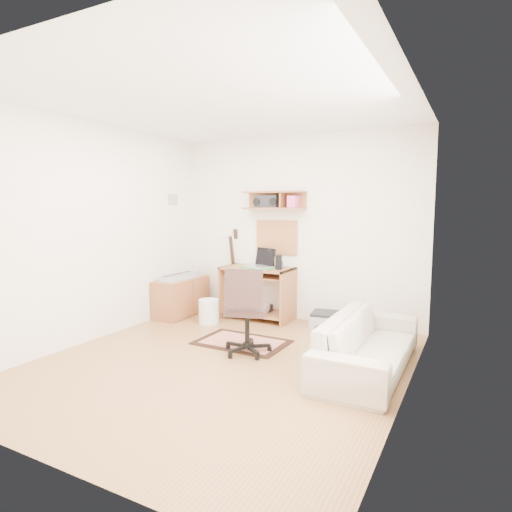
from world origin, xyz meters
The scene contains 22 objects.
floor centered at (0.00, 0.00, -0.01)m, with size 3.60×4.00×0.01m, color #A47344.
ceiling centered at (0.00, 0.00, 2.60)m, with size 3.60×4.00×0.01m, color white.
back_wall centered at (0.00, 2.00, 1.30)m, with size 3.60×0.01×2.60m, color white.
left_wall centered at (-1.80, 0.00, 1.30)m, with size 0.01×4.00×2.60m, color white.
right_wall centered at (1.80, 0.00, 1.30)m, with size 0.01×4.00×2.60m, color white.
wall_shelf centered at (-0.30, 1.88, 1.70)m, with size 0.90×0.25×0.26m, color #9A5E36.
cork_board centered at (-0.30, 1.98, 1.17)m, with size 0.64×0.03×0.49m, color tan.
wall_photo centered at (-1.79, 1.50, 1.72)m, with size 0.02×0.20×0.15m, color #4C8CBF.
desk centered at (-0.48, 1.73, 0.38)m, with size 1.00×0.55×0.75m, color #9A5E36, non-canonical shape.
laptop centered at (-0.44, 1.71, 0.89)m, with size 0.36×0.36×0.28m, color silver, non-canonical shape.
speaker centered at (-0.13, 1.68, 0.85)m, with size 0.09×0.09×0.20m, color black.
desk_lamp centered at (-0.29, 1.87, 0.88)m, with size 0.09×0.09×0.26m, color black, non-canonical shape.
pencil_cup centered at (-0.16, 1.83, 0.80)m, with size 0.07×0.07×0.09m, color #2F438D.
boombox centered at (-0.40, 1.87, 1.68)m, with size 0.35×0.16×0.18m, color black.
rug centered at (-0.14, 0.67, 0.01)m, with size 1.06×0.71×0.01m, color beige.
task_chair centered at (0.09, 0.39, 0.49)m, with size 0.50×0.50×0.98m, color #33211E, non-canonical shape.
cabinet centered at (-1.58, 1.38, 0.28)m, with size 0.40×0.90×0.55m, color #9A5E36.
music_keyboard centered at (-1.58, 1.38, 0.58)m, with size 0.22×0.72×0.06m, color #B2B5BA.
guitar centered at (-1.00, 1.86, 0.64)m, with size 0.34×0.21×1.28m, color #A16831, non-canonical shape.
waste_basket centered at (-0.97, 1.20, 0.17)m, with size 0.28×0.28×0.33m, color white.
printer centered at (0.59, 1.78, 0.08)m, with size 0.51×0.39×0.19m, color #A5A8AA.
sofa centered at (1.38, 0.53, 0.36)m, with size 1.82×0.53×0.71m, color #C3B39A.
Camera 1 is at (2.29, -3.61, 1.61)m, focal length 29.89 mm.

